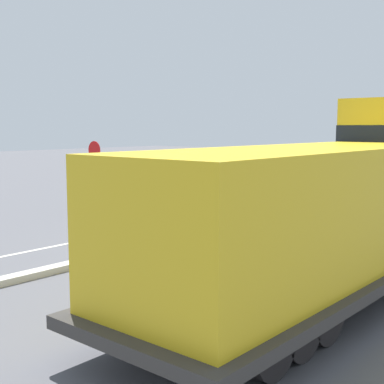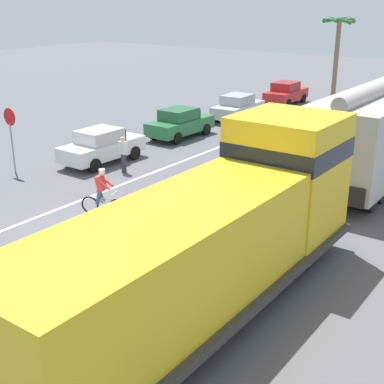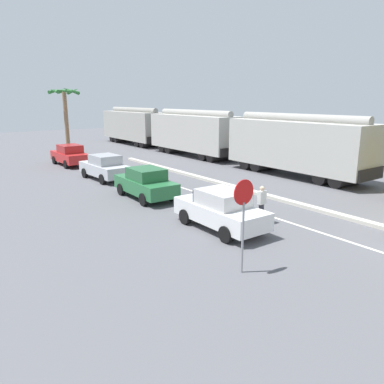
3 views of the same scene
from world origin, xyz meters
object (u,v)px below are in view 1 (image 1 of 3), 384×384
cyclist (195,208)px  parked_car_white (182,186)px  parked_car_green (257,177)px  stop_sign (95,161)px  pedestrian_by_cars (207,190)px  parked_car_silver (312,170)px  parked_car_red (357,165)px  locomotive (350,205)px

cyclist → parked_car_white: bearing=135.2°
parked_car_green → cyclist: bearing=-66.4°
parked_car_white → cyclist: cyclist is taller
stop_sign → pedestrian_by_cars: size_ratio=1.78×
parked_car_green → parked_car_silver: bearing=87.8°
parked_car_silver → stop_sign: bearing=-98.4°
cyclist → stop_sign: stop_sign is taller
cyclist → stop_sign: (-6.68, 1.26, 1.21)m
parked_car_green → cyclist: cyclist is taller
pedestrian_by_cars → parked_car_red: bearing=94.9°
cyclist → parked_car_red: bearing=100.9°
locomotive → parked_car_white: locomotive is taller
parked_car_green → parked_car_red: 12.44m
pedestrian_by_cars → stop_sign: bearing=-143.5°
parked_car_silver → pedestrian_by_cars: size_ratio=2.64×
parked_car_white → parked_car_silver: same height
locomotive → pedestrian_by_cars: bearing=144.8°
parked_car_white → pedestrian_by_cars: (1.82, -0.49, 0.03)m
pedestrian_by_cars → cyclist: bearing=-55.6°
locomotive → cyclist: (-6.48, 2.43, -0.98)m
parked_car_silver → locomotive: bearing=-59.9°
parked_car_red → cyclist: size_ratio=2.47×
parked_car_silver → parked_car_green: bearing=-92.2°
locomotive → parked_car_green: 17.20m
parked_car_green → parked_car_white: bearing=-89.9°
parked_car_silver → cyclist: cyclist is taller
parked_car_white → parked_car_green: 6.05m
locomotive → parked_car_red: size_ratio=2.74×
stop_sign → parked_car_red: bearing=84.1°
parked_car_white → cyclist: bearing=-44.8°
pedestrian_by_cars → parked_car_white: bearing=164.9°
parked_car_green → parked_car_red: size_ratio=1.00×
stop_sign → parked_car_silver: bearing=81.6°
locomotive → parked_car_silver: locomotive is taller
parked_car_red → pedestrian_by_cars: same height
parked_car_green → pedestrian_by_cars: bearing=-74.4°
locomotive → parked_car_red: bearing=113.2°
stop_sign → pedestrian_by_cars: (3.86, 2.86, -1.18)m
parked_car_silver → parked_car_red: bearing=90.1°
stop_sign → locomotive: bearing=-15.7°
parked_car_red → cyclist: bearing=-79.1°
parked_car_silver → stop_sign: stop_sign is taller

